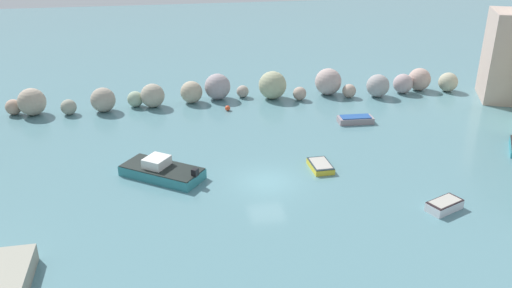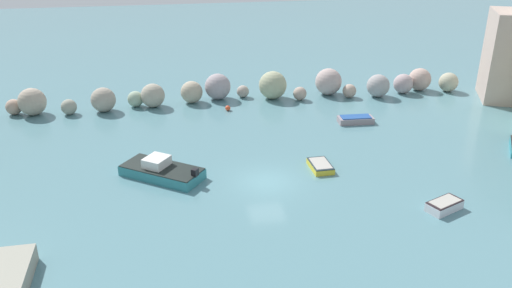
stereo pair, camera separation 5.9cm
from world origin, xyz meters
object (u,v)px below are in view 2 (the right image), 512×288
Objects in this scene: moored_boat_4 at (356,120)px; moored_boat_1 at (444,205)px; channel_buoy at (228,108)px; moored_boat_2 at (320,166)px; moored_boat_0 at (162,171)px.

moored_boat_1 is at bearing -86.36° from moored_boat_4.
moored_boat_1 reaches higher than channel_buoy.
moored_boat_4 reaches higher than moored_boat_2.
moored_boat_0 reaches higher than channel_buoy.
channel_buoy is at bearing -80.27° from moored_boat_0.
moored_boat_4 is (16.80, 7.40, -0.18)m from moored_boat_0.
channel_buoy is 0.16× the size of moored_boat_4.
channel_buoy is 11.74m from moored_boat_4.
moored_boat_0 reaches higher than moored_boat_1.
channel_buoy reaches higher than moored_boat_2.
moored_boat_2 is 0.76× the size of moored_boat_4.
moored_boat_4 is (10.59, -5.07, 0.05)m from channel_buoy.
moored_boat_0 is (-6.21, -12.47, 0.23)m from channel_buoy.
channel_buoy is 0.08× the size of moored_boat_0.
channel_buoy is at bearing 157.26° from moored_boat_4.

